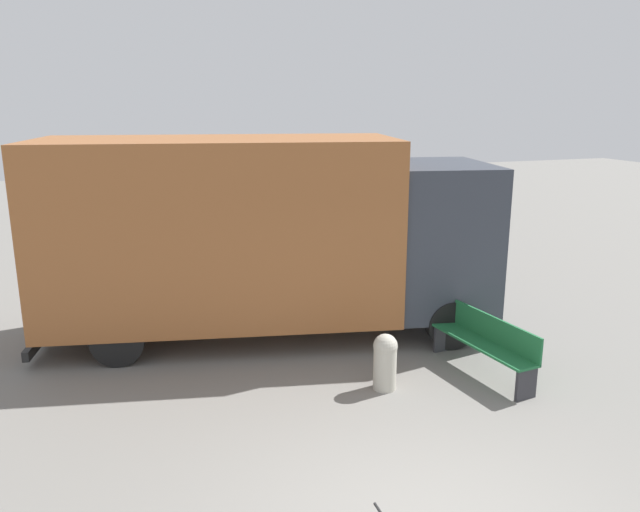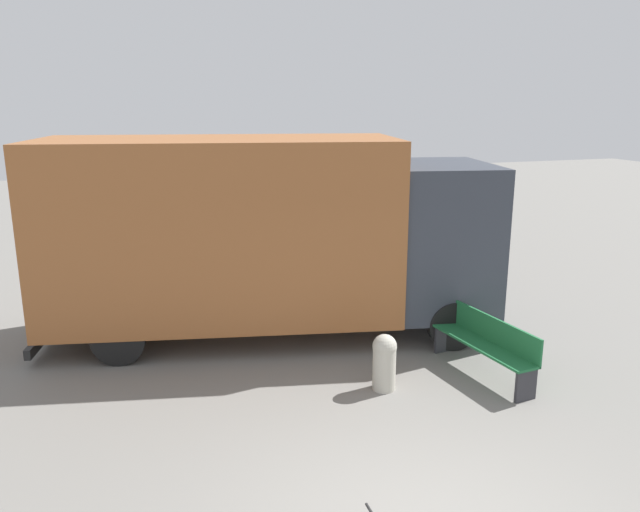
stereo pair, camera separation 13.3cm
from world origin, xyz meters
TOP-DOWN VIEW (x-y plane):
  - delivery_truck at (-0.12, 5.57)m, footprint 7.78×3.74m
  - park_bench at (2.59, 2.97)m, footprint 0.61×1.99m
  - bollard_near_bench at (0.95, 2.96)m, footprint 0.34×0.34m

SIDE VIEW (x-z plane):
  - bollard_near_bench at x=0.95m, z-range 0.03..0.84m
  - park_bench at x=2.59m, z-range 0.06..0.92m
  - delivery_truck at x=-0.12m, z-range 0.14..3.50m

